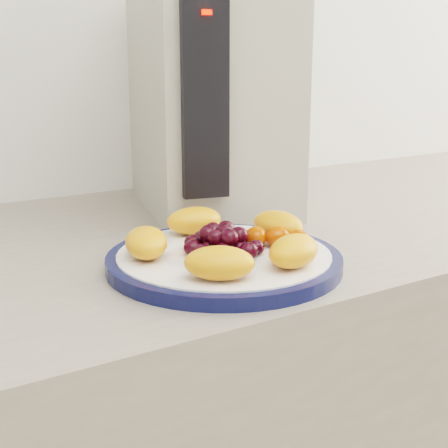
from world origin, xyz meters
TOP-DOWN VIEW (x-y plane):
  - plate_rim at (0.09, 1.05)m, footprint 0.26×0.26m
  - plate_face at (0.09, 1.05)m, footprint 0.24×0.24m
  - appliance_body at (0.23, 1.30)m, footprint 0.26×0.32m
  - appliance_panel at (0.14, 1.18)m, footprint 0.06×0.03m
  - appliance_led at (0.14, 1.17)m, footprint 0.01×0.01m
  - fruit_plate at (0.10, 1.04)m, footprint 0.23×0.22m

SIDE VIEW (x-z plane):
  - plate_rim at x=0.09m, z-range 0.90..0.91m
  - plate_face at x=0.09m, z-range 0.90..0.92m
  - fruit_plate at x=0.10m, z-range 0.92..0.95m
  - appliance_body at x=0.23m, z-range 0.90..1.25m
  - appliance_panel at x=0.14m, z-range 0.95..1.21m
  - appliance_led at x=0.14m, z-range 1.18..1.18m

